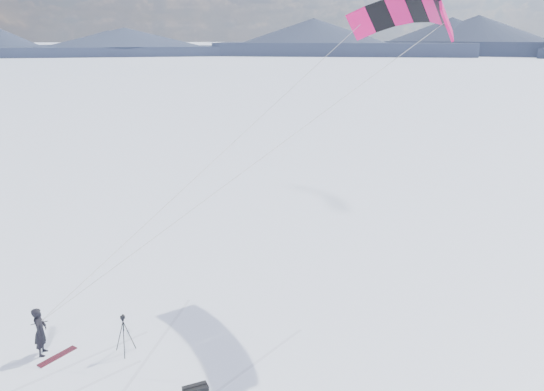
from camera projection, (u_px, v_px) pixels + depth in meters
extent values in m
plane|color=white|center=(78.00, 391.00, 16.92)|extent=(1800.00, 1800.00, 0.00)
cube|color=#1B2337|center=(498.00, 51.00, 295.10)|extent=(147.80, 124.57, 5.11)
cone|color=#1B2337|center=(498.00, 46.00, 294.36)|extent=(89.40, 89.40, 8.00)
cube|color=#1B2337|center=(320.00, 50.00, 320.52)|extent=(156.56, 89.15, 5.11)
cone|color=#1B2337|center=(321.00, 45.00, 319.78)|extent=(80.64, 80.64, 8.00)
cube|color=#1B2337|center=(154.00, 50.00, 316.14)|extent=(150.00, 45.00, 5.11)
cone|color=#1B2337|center=(154.00, 45.00, 315.40)|extent=(64.00, 64.00, 8.00)
cube|color=silver|center=(29.00, 386.00, 17.17)|extent=(6.45, 7.79, 0.01)
cube|color=silver|center=(92.00, 341.00, 19.66)|extent=(11.66, 3.07, 0.01)
imported|color=black|center=(43.00, 354.00, 18.90)|extent=(0.47, 0.68, 1.80)
cube|color=maroon|center=(57.00, 356.00, 18.70)|extent=(1.23, 1.21, 0.04)
cylinder|color=black|center=(130.00, 335.00, 18.91)|extent=(0.39, 0.23, 1.26)
cylinder|color=black|center=(120.00, 336.00, 18.86)|extent=(0.38, 0.25, 1.26)
cylinder|color=black|center=(124.00, 340.00, 18.61)|extent=(0.04, 0.42, 1.26)
cylinder|color=black|center=(123.00, 326.00, 18.66)|extent=(0.04, 0.04, 0.38)
cube|color=black|center=(123.00, 320.00, 18.59)|extent=(0.10, 0.10, 0.05)
cube|color=black|center=(123.00, 317.00, 18.56)|extent=(0.17, 0.15, 0.11)
cylinder|color=black|center=(123.00, 316.00, 18.65)|extent=(0.08, 0.11, 0.08)
cube|color=black|center=(196.00, 391.00, 16.71)|extent=(0.85, 0.53, 0.30)
cylinder|color=black|center=(195.00, 386.00, 16.66)|extent=(0.74, 0.23, 0.07)
cube|color=#CF0C57|center=(447.00, 21.00, 20.13)|extent=(1.16, 1.08, 1.54)
cube|color=black|center=(442.00, 13.00, 20.91)|extent=(0.95, 1.16, 1.43)
cube|color=#CF0C57|center=(432.00, 9.00, 21.76)|extent=(0.86, 1.18, 1.30)
cube|color=black|center=(417.00, 8.00, 22.63)|extent=(1.06, 1.17, 1.17)
cube|color=#CF0C57|center=(399.00, 11.00, 23.45)|extent=(1.24, 1.11, 1.30)
cube|color=black|center=(380.00, 16.00, 24.15)|extent=(1.39, 0.98, 1.43)
cube|color=#CF0C57|center=(361.00, 24.00, 24.68)|extent=(1.50, 0.78, 1.54)
cylinder|color=#99999E|center=(251.00, 166.00, 19.34)|extent=(15.48, 1.69, 10.18)
cylinder|color=#99999E|center=(223.00, 152.00, 21.61)|extent=(14.00, 6.84, 10.18)
cylinder|color=black|center=(39.00, 323.00, 18.54)|extent=(0.54, 0.18, 0.03)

